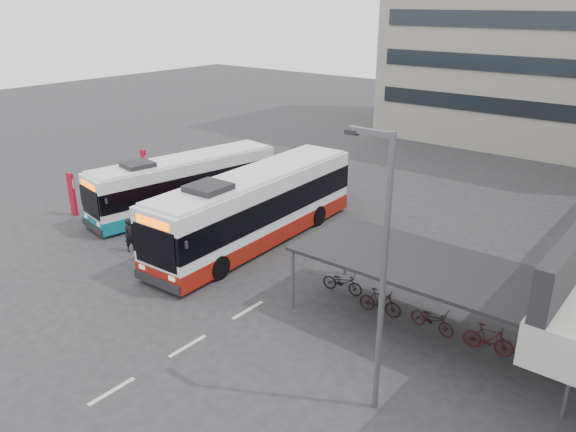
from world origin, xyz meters
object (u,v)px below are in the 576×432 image
Objects in this scene: pedestrian at (130,235)px; bus_main at (256,208)px; lamp_post at (381,262)px; bus_teal at (185,184)px.

bus_main is at bearing -36.30° from pedestrian.
lamp_post reaches higher than pedestrian.
bus_main reaches higher than bus_teal.
lamp_post is at bearing -95.05° from pedestrian.
lamp_post reaches higher than bus_teal.
bus_teal is 6.87× the size of pedestrian.
bus_teal is 1.37× the size of lamp_post.
lamp_post is at bearing -35.20° from bus_main.
lamp_post is (14.20, -2.25, 3.77)m from pedestrian.
bus_main is 1.56× the size of lamp_post.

